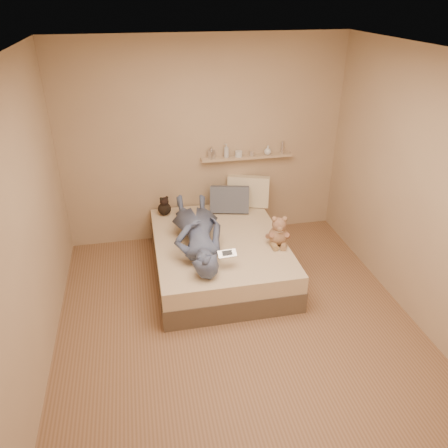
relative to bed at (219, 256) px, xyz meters
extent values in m
plane|color=#896447|center=(0.00, -0.93, -0.22)|extent=(3.80, 3.80, 0.00)
plane|color=silver|center=(0.00, -0.93, 2.38)|extent=(3.80, 3.80, 0.00)
plane|color=tan|center=(0.00, 0.97, 1.08)|extent=(3.60, 0.00, 3.60)
plane|color=tan|center=(0.00, -2.83, 1.08)|extent=(3.60, 0.00, 3.60)
plane|color=tan|center=(-1.80, -0.93, 1.08)|extent=(0.00, 3.80, 3.80)
plane|color=tan|center=(1.80, -0.93, 1.08)|extent=(0.00, 3.80, 3.80)
cube|color=brown|center=(0.00, 0.00, -0.10)|extent=(1.50, 1.90, 0.25)
cube|color=beige|center=(0.00, 0.00, 0.13)|extent=(1.48, 1.88, 0.20)
cube|color=silver|center=(-0.03, -0.60, 0.40)|extent=(0.20, 0.09, 0.07)
cube|color=black|center=(-0.03, -0.60, 0.41)|extent=(0.11, 0.05, 0.03)
sphere|color=#916E4F|center=(0.64, -0.24, 0.34)|extent=(0.22, 0.22, 0.22)
sphere|color=#946A51|center=(0.63, -0.26, 0.49)|extent=(0.16, 0.16, 0.16)
sphere|color=#976B52|center=(0.58, -0.25, 0.56)|extent=(0.06, 0.06, 0.06)
sphere|color=#9F7857|center=(0.69, -0.27, 0.56)|extent=(0.06, 0.06, 0.06)
sphere|color=#88654B|center=(0.62, -0.33, 0.47)|extent=(0.07, 0.07, 0.07)
cylinder|color=#91644D|center=(0.53, -0.25, 0.35)|extent=(0.08, 0.15, 0.12)
cylinder|color=#8F624C|center=(0.73, -0.28, 0.35)|extent=(0.12, 0.15, 0.12)
cylinder|color=#9D8053|center=(0.57, -0.32, 0.26)|extent=(0.07, 0.15, 0.07)
cylinder|color=#977551|center=(0.67, -0.34, 0.26)|extent=(0.12, 0.16, 0.07)
cylinder|color=beige|center=(0.63, -0.26, 0.42)|extent=(0.13, 0.13, 0.02)
sphere|color=black|center=(-0.57, 0.76, 0.31)|extent=(0.17, 0.17, 0.17)
sphere|color=black|center=(-0.57, 0.75, 0.42)|extent=(0.11, 0.11, 0.11)
sphere|color=black|center=(-0.60, 0.74, 0.46)|extent=(0.04, 0.04, 0.04)
sphere|color=black|center=(-0.53, 0.76, 0.46)|extent=(0.04, 0.04, 0.04)
cube|color=beige|center=(0.56, 0.83, 0.43)|extent=(0.59, 0.38, 0.42)
cube|color=slate|center=(0.27, 0.69, 0.40)|extent=(0.54, 0.34, 0.36)
imported|color=#4C5A77|center=(-0.27, -0.07, 0.41)|extent=(0.60, 1.54, 0.37)
cube|color=tan|center=(0.55, 0.91, 0.88)|extent=(1.20, 0.12, 0.03)
imported|color=silver|center=(0.08, 0.91, 0.97)|extent=(0.10, 0.10, 0.16)
imported|color=silver|center=(0.28, 0.91, 0.98)|extent=(0.09, 0.09, 0.18)
cylinder|color=silver|center=(0.44, 0.91, 0.93)|extent=(0.10, 0.10, 0.07)
cylinder|color=#B9AC9E|center=(0.61, 0.91, 0.92)|extent=(0.06, 0.06, 0.05)
imported|color=silver|center=(0.83, 0.91, 0.95)|extent=(0.13, 0.13, 0.12)
cylinder|color=silver|center=(1.03, 0.91, 0.98)|extent=(0.03, 0.03, 0.17)
camera|label=1|loc=(-0.83, -4.32, 2.80)|focal=35.00mm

